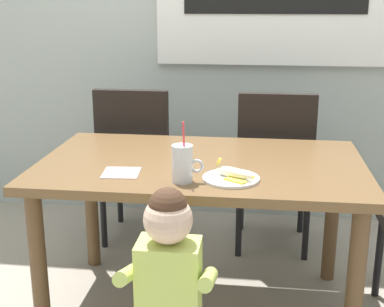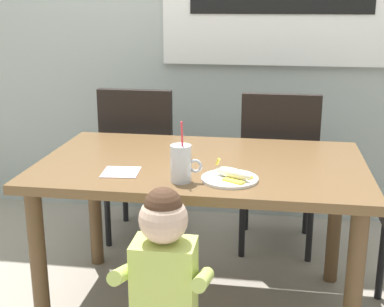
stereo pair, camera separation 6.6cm
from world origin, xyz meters
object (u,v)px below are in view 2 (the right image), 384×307
(dining_table, at_px, (202,182))
(toddler_standing, at_px, (164,272))
(paper_napkin, at_px, (121,172))
(milk_cup, at_px, (181,165))
(peeled_banana, at_px, (233,174))
(dining_chair_right, at_px, (278,163))
(dining_chair_left, at_px, (141,156))
(snack_plate, at_px, (230,179))

(dining_table, relative_size, toddler_standing, 1.73)
(toddler_standing, relative_size, paper_napkin, 5.59)
(dining_table, bearing_deg, paper_napkin, -145.59)
(milk_cup, relative_size, peeled_banana, 1.49)
(peeled_banana, bearing_deg, dining_table, 122.67)
(dining_table, bearing_deg, toddler_standing, -93.97)
(peeled_banana, bearing_deg, dining_chair_right, 78.43)
(milk_cup, distance_m, peeled_banana, 0.21)
(dining_table, distance_m, toddler_standing, 0.65)
(paper_napkin, bearing_deg, peeled_banana, -4.27)
(dining_chair_right, height_order, peeled_banana, dining_chair_right)
(dining_table, height_order, milk_cup, milk_cup)
(dining_chair_right, bearing_deg, milk_cup, 67.70)
(dining_table, distance_m, dining_chair_left, 0.83)
(toddler_standing, relative_size, snack_plate, 3.64)
(snack_plate, bearing_deg, milk_cup, -167.06)
(dining_table, xyz_separation_m, paper_napkin, (-0.31, -0.21, 0.10))
(dining_table, height_order, snack_plate, snack_plate)
(peeled_banana, bearing_deg, toddler_standing, -118.00)
(milk_cup, relative_size, paper_napkin, 1.68)
(dining_chair_left, height_order, paper_napkin, dining_chair_left)
(dining_chair_right, height_order, toddler_standing, dining_chair_right)
(snack_plate, xyz_separation_m, peeled_banana, (0.01, -0.01, 0.03))
(dining_chair_right, distance_m, toddler_standing, 1.36)
(dining_chair_right, distance_m, milk_cup, 1.06)
(dining_chair_right, bearing_deg, paper_napkin, 53.16)
(paper_napkin, bearing_deg, milk_cup, -14.84)
(dining_chair_right, distance_m, snack_plate, 0.95)
(dining_chair_right, xyz_separation_m, milk_cup, (-0.39, -0.95, 0.27))
(dining_chair_left, distance_m, milk_cup, 1.09)
(paper_napkin, bearing_deg, toddler_standing, -57.30)
(dining_chair_left, height_order, toddler_standing, dining_chair_left)
(paper_napkin, bearing_deg, snack_plate, -3.48)
(peeled_banana, xyz_separation_m, paper_napkin, (-0.47, 0.04, -0.03))
(toddler_standing, height_order, milk_cup, milk_cup)
(paper_napkin, bearing_deg, dining_table, 34.41)
(milk_cup, bearing_deg, paper_napkin, 165.16)
(dining_table, distance_m, snack_plate, 0.30)
(snack_plate, bearing_deg, paper_napkin, 176.52)
(dining_chair_right, height_order, paper_napkin, dining_chair_right)
(toddler_standing, bearing_deg, snack_plate, 64.05)
(dining_chair_right, relative_size, peeled_banana, 5.71)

